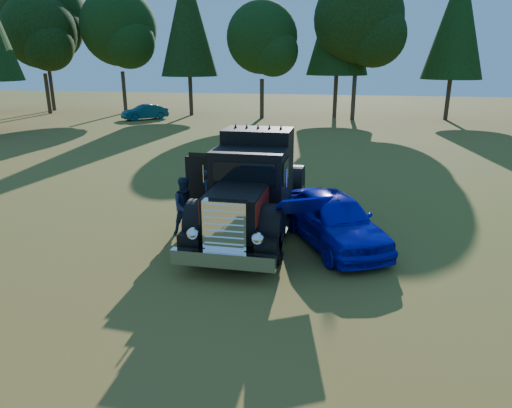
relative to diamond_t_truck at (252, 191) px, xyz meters
The scene contains 7 objects.
ground 2.15m from the diamond_t_truck, 127.16° to the right, with size 120.00×120.00×0.00m, color #455A1A.
treeline 28.46m from the diamond_t_truck, 104.06° to the left, with size 72.10×25.36×13.88m.
diamond_t_truck is the anchor object (origin of this frame).
hotrod_coupe 2.54m from the diamond_t_truck, 11.66° to the right, with size 3.61×4.71×1.89m.
spectator_near 1.46m from the diamond_t_truck, 168.10° to the left, with size 0.69×0.46×1.90m, color #1E2748.
spectator_far 2.00m from the diamond_t_truck, 164.58° to the right, with size 0.84×0.65×1.73m, color #1C2741.
distant_teal_car 29.14m from the diamond_t_truck, 120.74° to the left, with size 1.37×3.92×1.29m, color #0A3F39.
Camera 1 is at (3.74, -11.32, 4.98)m, focal length 32.00 mm.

